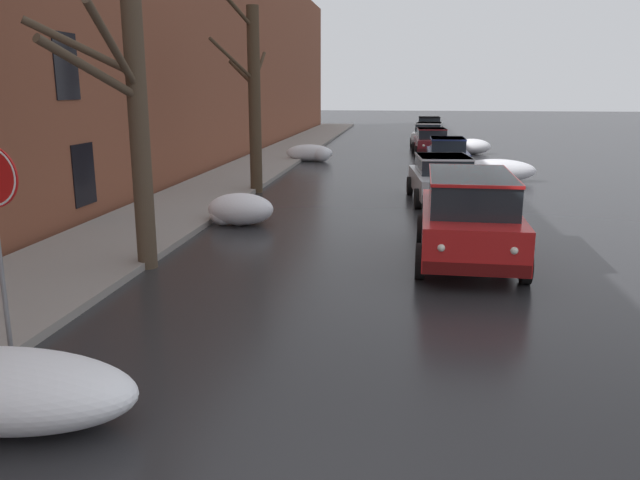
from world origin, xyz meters
name	(u,v)px	position (x,y,z in m)	size (l,w,h in m)	color
left_sidewalk_slab	(222,185)	(-6.09, 18.00, 0.07)	(3.05, 80.00, 0.14)	gray
brick_townhouse_facade	(160,33)	(-8.12, 17.99, 5.35)	(0.63, 80.00, 10.70)	brown
snow_bank_along_left_kerb	(470,147)	(3.94, 31.34, 0.40)	(2.03, 1.30, 0.82)	white
snow_bank_mid_block_left	(312,153)	(-4.07, 26.68, 0.39)	(2.28, 1.00, 0.82)	white
snow_bank_near_corner_right	(497,171)	(3.93, 20.78, 0.41)	(2.94, 0.98, 0.87)	white
snow_bank_along_right_kerb	(239,210)	(-3.82, 11.77, 0.39)	(1.73, 1.16, 0.83)	white
bare_tree_second_along_sidewalk	(131,82)	(-4.63, 7.47, 3.60)	(1.76, 3.57, 7.60)	#4C3D2D
bare_tree_mid_block	(253,94)	(-4.63, 17.07, 3.29)	(1.45, 3.38, 6.34)	#423323
suv_red_approaching_near_lane	(469,214)	(1.78, 8.90, 0.99)	(2.18, 4.58, 1.82)	red
sedan_silver_parked_kerbside_close	(443,177)	(1.66, 16.16, 0.75)	(2.28, 4.35, 1.42)	#B7B7BC
sedan_darkblue_parked_kerbside_mid	(447,154)	(2.24, 23.70, 0.75)	(1.87, 4.03, 1.42)	navy
sedan_maroon_parked_far_down_block	(431,141)	(1.80, 30.35, 0.75)	(2.04, 3.96, 1.42)	maroon
sedan_white_queued_behind_truck	(429,134)	(1.84, 36.10, 0.75)	(2.26, 4.52, 1.42)	silver
sedan_black_at_far_intersection	(429,126)	(2.12, 44.05, 0.75)	(2.00, 4.04, 1.42)	black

